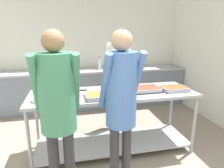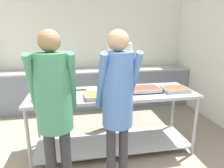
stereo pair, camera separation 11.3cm
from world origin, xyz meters
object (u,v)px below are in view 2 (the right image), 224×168
object	(u,v)px
sauce_pan	(68,92)
guest_serving_right	(118,97)
cook_behind_counter	(121,70)
water_bottle	(103,63)
serving_tray_greens	(98,96)
serving_tray_roast	(145,90)
serving_tray_vegetables	(175,89)
guest_serving_left	(54,101)
plate_stack	(41,97)
broccoli_bowl	(118,87)

from	to	relation	value
sauce_pan	guest_serving_right	distance (m)	0.97
cook_behind_counter	water_bottle	world-z (taller)	cook_behind_counter
water_bottle	guest_serving_right	bearing A→B (deg)	-94.54
guest_serving_right	serving_tray_greens	bearing A→B (deg)	101.97
sauce_pan	cook_behind_counter	distance (m)	1.18
serving_tray_greens	guest_serving_right	bearing A→B (deg)	-78.03
water_bottle	serving_tray_roast	bearing A→B (deg)	-79.33
cook_behind_counter	serving_tray_roast	bearing A→B (deg)	-75.80
serving_tray_greens	guest_serving_right	xyz separation A→B (m)	(0.13, -0.62, 0.18)
serving_tray_vegetables	guest_serving_left	bearing A→B (deg)	-157.25
sauce_pan	serving_tray_greens	world-z (taller)	sauce_pan
plate_stack	guest_serving_left	world-z (taller)	guest_serving_left
plate_stack	guest_serving_right	bearing A→B (deg)	-37.73
broccoli_bowl	guest_serving_right	world-z (taller)	guest_serving_right
serving_tray_vegetables	cook_behind_counter	world-z (taller)	cook_behind_counter
serving_tray_greens	broccoli_bowl	bearing A→B (deg)	42.21
plate_stack	guest_serving_right	size ratio (longest dim) A/B	0.13
guest_serving_left	plate_stack	bearing A→B (deg)	110.05
serving_tray_roast	water_bottle	xyz separation A→B (m)	(-0.36, 1.91, 0.10)
sauce_pan	guest_serving_left	distance (m)	0.79
cook_behind_counter	serving_tray_greens	bearing A→B (deg)	-120.17
cook_behind_counter	sauce_pan	bearing A→B (deg)	-141.60
guest_serving_left	cook_behind_counter	world-z (taller)	guest_serving_left
serving_tray_roast	serving_tray_vegetables	size ratio (longest dim) A/B	1.21
serving_tray_roast	broccoli_bowl	bearing A→B (deg)	161.11
serving_tray_greens	cook_behind_counter	world-z (taller)	cook_behind_counter
sauce_pan	water_bottle	xyz separation A→B (m)	(0.75, 1.92, 0.08)
broccoli_bowl	guest_serving_right	distance (m)	0.96
serving_tray_vegetables	serving_tray_greens	bearing A→B (deg)	-175.28
broccoli_bowl	water_bottle	xyz separation A→B (m)	(0.02, 1.78, 0.08)
serving_tray_greens	guest_serving_left	bearing A→B (deg)	-129.96
serving_tray_roast	cook_behind_counter	bearing A→B (deg)	104.20
plate_stack	serving_tray_vegetables	size ratio (longest dim) A/B	0.62
plate_stack	serving_tray_vegetables	distance (m)	1.89
broccoli_bowl	serving_tray_roast	world-z (taller)	broccoli_bowl
broccoli_bowl	guest_serving_right	xyz separation A→B (m)	(-0.20, -0.92, 0.16)
sauce_pan	serving_tray_roast	world-z (taller)	sauce_pan
sauce_pan	cook_behind_counter	xyz separation A→B (m)	(0.92, 0.73, 0.14)
sauce_pan	guest_serving_right	bearing A→B (deg)	-56.08
sauce_pan	serving_tray_vegetables	bearing A→B (deg)	-2.69
sauce_pan	cook_behind_counter	world-z (taller)	cook_behind_counter
serving_tray_vegetables	cook_behind_counter	distance (m)	1.03
guest_serving_right	cook_behind_counter	size ratio (longest dim) A/B	1.01
guest_serving_right	cook_behind_counter	bearing A→B (deg)	75.60
serving_tray_greens	broccoli_bowl	distance (m)	0.44
guest_serving_right	cook_behind_counter	distance (m)	1.57
serving_tray_greens	plate_stack	bearing A→B (deg)	176.03
serving_tray_vegetables	plate_stack	bearing A→B (deg)	-178.67
serving_tray_roast	serving_tray_vegetables	distance (m)	0.45
broccoli_bowl	serving_tray_vegetables	size ratio (longest dim) A/B	0.63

